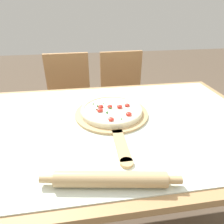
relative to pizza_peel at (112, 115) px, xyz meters
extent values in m
plane|color=brown|center=(0.00, -0.05, -0.75)|extent=(10.00, 10.00, 0.00)
cube|color=#A87F51|center=(0.00, -0.05, -0.03)|extent=(1.46, 0.94, 0.03)
cylinder|color=#A87F51|center=(-0.67, 0.36, -0.40)|extent=(0.06, 0.06, 0.71)
cylinder|color=#A87F51|center=(0.68, 0.36, -0.40)|extent=(0.06, 0.06, 0.71)
cube|color=silver|center=(0.00, -0.05, -0.01)|extent=(1.38, 0.86, 0.00)
cylinder|color=tan|center=(0.00, 0.02, 0.00)|extent=(0.37, 0.37, 0.01)
cube|color=tan|center=(0.00, -0.24, 0.00)|extent=(0.04, 0.20, 0.01)
cylinder|color=tan|center=(0.00, -0.34, 0.00)|extent=(0.05, 0.05, 0.01)
cylinder|color=beige|center=(0.00, 0.02, 0.01)|extent=(0.31, 0.31, 0.02)
torus|color=beige|center=(0.00, 0.02, 0.02)|extent=(0.31, 0.31, 0.02)
cylinder|color=white|center=(0.00, 0.02, 0.02)|extent=(0.27, 0.27, 0.00)
ellipsoid|color=red|center=(-0.06, 0.01, 0.03)|extent=(0.03, 0.03, 0.02)
ellipsoid|color=red|center=(0.00, 0.04, 0.03)|extent=(0.03, 0.03, 0.02)
ellipsoid|color=red|center=(0.04, 0.03, 0.03)|extent=(0.03, 0.03, 0.02)
ellipsoid|color=red|center=(0.09, 0.04, 0.03)|extent=(0.03, 0.03, 0.01)
ellipsoid|color=red|center=(-0.02, -0.09, 0.03)|extent=(0.03, 0.03, 0.01)
ellipsoid|color=red|center=(0.07, -0.05, 0.03)|extent=(0.03, 0.03, 0.01)
ellipsoid|color=red|center=(-0.05, 0.05, 0.03)|extent=(0.03, 0.03, 0.01)
cube|color=#387533|center=(-0.03, 0.09, 0.03)|extent=(0.00, 0.01, 0.01)
cube|color=#387533|center=(0.00, 0.05, 0.03)|extent=(0.01, 0.01, 0.01)
cube|color=#387533|center=(-0.09, 0.09, 0.03)|extent=(0.01, 0.01, 0.01)
cube|color=#387533|center=(-0.03, -0.02, 0.03)|extent=(0.01, 0.01, 0.01)
cube|color=#387533|center=(-0.07, 0.06, 0.03)|extent=(0.01, 0.01, 0.01)
cube|color=#387533|center=(-0.07, 0.02, 0.03)|extent=(0.01, 0.00, 0.01)
cube|color=#387533|center=(0.00, 0.02, 0.03)|extent=(0.01, 0.01, 0.01)
cube|color=#387533|center=(0.03, -0.09, 0.03)|extent=(0.01, 0.01, 0.01)
cylinder|color=tan|center=(-0.07, -0.42, 0.02)|extent=(0.35, 0.10, 0.05)
cylinder|color=tan|center=(-0.26, -0.39, 0.02)|extent=(0.05, 0.03, 0.03)
cylinder|color=tan|center=(0.13, -0.46, 0.02)|extent=(0.05, 0.03, 0.03)
cube|color=#A37547|center=(-0.26, 0.72, -0.33)|extent=(0.41, 0.41, 0.02)
cube|color=#A37547|center=(-0.26, 0.90, -0.10)|extent=(0.38, 0.04, 0.44)
cylinder|color=#A37547|center=(-0.42, 0.55, -0.55)|extent=(0.04, 0.04, 0.41)
cylinder|color=#A37547|center=(-0.10, 0.56, -0.55)|extent=(0.04, 0.04, 0.41)
cylinder|color=#A37547|center=(-0.42, 0.87, -0.55)|extent=(0.04, 0.04, 0.41)
cylinder|color=#A37547|center=(-0.10, 0.88, -0.55)|extent=(0.04, 0.04, 0.41)
cube|color=#A37547|center=(0.23, 0.72, -0.33)|extent=(0.41, 0.41, 0.02)
cube|color=#A37547|center=(0.22, 0.90, -0.10)|extent=(0.38, 0.05, 0.44)
cylinder|color=#A37547|center=(0.07, 0.55, -0.55)|extent=(0.04, 0.04, 0.41)
cylinder|color=#A37547|center=(0.39, 0.56, -0.55)|extent=(0.04, 0.04, 0.41)
cylinder|color=#A37547|center=(0.06, 0.87, -0.55)|extent=(0.04, 0.04, 0.41)
cylinder|color=#A37547|center=(0.38, 0.88, -0.55)|extent=(0.04, 0.04, 0.41)
camera|label=1|loc=(-0.13, -0.86, 0.50)|focal=32.00mm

